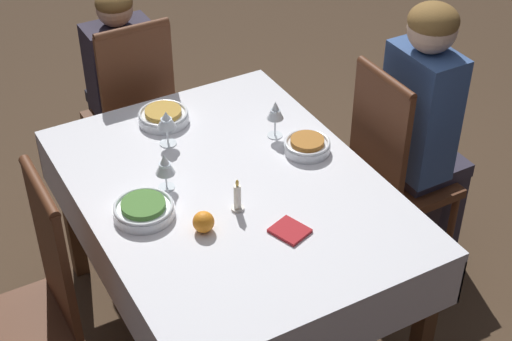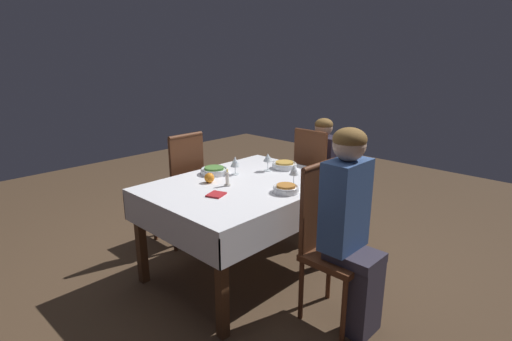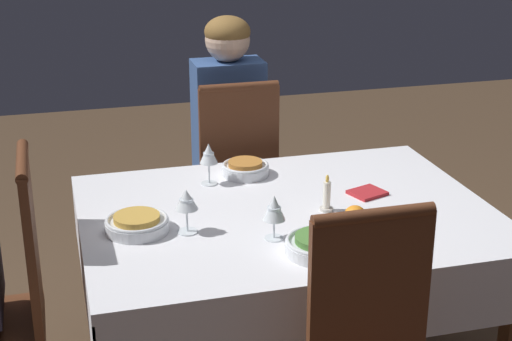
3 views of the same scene
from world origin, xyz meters
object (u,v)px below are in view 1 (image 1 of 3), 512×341
(chair_south, at_px, (394,169))
(orange_fruit, at_px, (204,222))
(wine_glass_north, at_px, (165,165))
(wine_glass_east, at_px, (166,121))
(dining_table, at_px, (230,205))
(bowl_east, at_px, (163,116))
(bowl_north, at_px, (144,209))
(candle_centerpiece, at_px, (237,199))
(chair_north, at_px, (34,302))
(chair_east, at_px, (133,112))
(person_adult_denim, at_px, (427,126))
(wine_glass_south, at_px, (275,112))
(bowl_south, at_px, (307,145))
(person_child_dark, at_px, (119,85))
(napkin_red_folded, at_px, (290,231))

(chair_south, height_order, orange_fruit, chair_south)
(chair_south, height_order, wine_glass_north, chair_south)
(chair_south, height_order, wine_glass_east, chair_south)
(dining_table, xyz_separation_m, bowl_east, (0.51, 0.04, 0.11))
(bowl_north, height_order, candle_centerpiece, candle_centerpiece)
(chair_north, xyz_separation_m, bowl_east, (0.53, -0.72, 0.22))
(wine_glass_north, bearing_deg, orange_fruit, -176.98)
(chair_north, distance_m, orange_fruit, 0.63)
(candle_centerpiece, bearing_deg, orange_fruit, 105.57)
(chair_east, bearing_deg, candle_centerpiece, 88.96)
(wine_glass_north, bearing_deg, candle_centerpiece, -144.72)
(person_adult_denim, bearing_deg, candle_centerpiece, 97.62)
(wine_glass_south, relative_size, candle_centerpiece, 1.21)
(bowl_south, bearing_deg, wine_glass_east, 55.52)
(person_adult_denim, relative_size, candle_centerpiece, 9.68)
(chair_east, distance_m, bowl_south, 0.98)
(candle_centerpiece, relative_size, orange_fruit, 1.75)
(orange_fruit, bearing_deg, person_adult_denim, -81.25)
(wine_glass_east, distance_m, candle_centerpiece, 0.49)
(wine_glass_east, bearing_deg, person_child_dark, -5.21)
(wine_glass_east, bearing_deg, napkin_red_folded, -167.94)
(chair_north, bearing_deg, candle_centerpiece, 81.38)
(dining_table, distance_m, wine_glass_east, 0.41)
(chair_north, distance_m, bowl_south, 1.14)
(person_adult_denim, height_order, candle_centerpiece, person_adult_denim)
(person_adult_denim, relative_size, wine_glass_north, 8.56)
(chair_south, relative_size, wine_glass_north, 6.93)
(person_child_dark, bearing_deg, napkin_red_folded, 93.15)
(candle_centerpiece, bearing_deg, bowl_south, -65.52)
(wine_glass_south, xyz_separation_m, wine_glass_north, (-0.10, 0.51, -0.01))
(person_adult_denim, bearing_deg, bowl_north, 89.99)
(chair_south, bearing_deg, orange_fruit, 100.09)
(chair_east, distance_m, orange_fruit, 1.14)
(person_child_dark, xyz_separation_m, candle_centerpiece, (-1.22, 0.02, 0.18))
(dining_table, relative_size, chair_south, 1.36)
(person_adult_denim, distance_m, person_child_dark, 1.43)
(bowl_north, xyz_separation_m, orange_fruit, (-0.17, -0.14, 0.01))
(wine_glass_south, height_order, wine_glass_east, wine_glass_south)
(person_adult_denim, height_order, wine_glass_south, person_adult_denim)
(bowl_east, xyz_separation_m, wine_glass_north, (-0.40, 0.17, 0.07))
(person_child_dark, height_order, napkin_red_folded, person_child_dark)
(bowl_north, distance_m, orange_fruit, 0.22)
(chair_east, bearing_deg, bowl_south, 113.23)
(wine_glass_south, xyz_separation_m, napkin_red_folded, (-0.52, 0.25, -0.11))
(chair_south, relative_size, orange_fruit, 13.72)
(chair_north, height_order, wine_glass_south, chair_north)
(bowl_east, bearing_deg, wine_glass_north, 157.66)
(wine_glass_east, distance_m, napkin_red_folded, 0.70)
(person_child_dark, relative_size, wine_glass_south, 6.98)
(bowl_south, xyz_separation_m, bowl_north, (-0.05, 0.69, -0.00))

